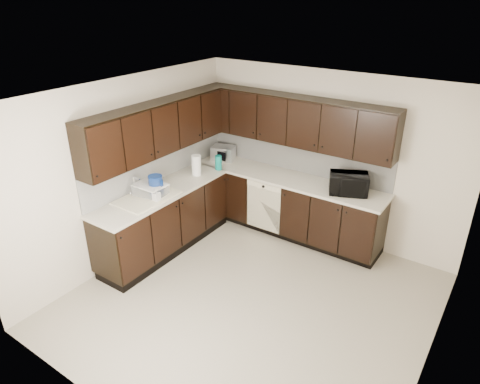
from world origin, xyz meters
name	(u,v)px	position (x,y,z in m)	size (l,w,h in m)	color
floor	(251,301)	(0.00, 0.00, 0.00)	(4.00, 4.00, 0.00)	#AAA18D
ceiling	(254,98)	(0.00, 0.00, 2.50)	(4.00, 4.00, 0.00)	white
wall_back	(327,158)	(0.00, 2.00, 1.25)	(4.00, 0.02, 2.50)	beige
wall_left	(128,172)	(-2.00, 0.00, 1.25)	(0.02, 4.00, 2.50)	beige
wall_right	(446,272)	(2.00, 0.00, 1.25)	(0.02, 4.00, 2.50)	beige
wall_front	(109,313)	(0.00, -2.00, 1.25)	(4.00, 0.02, 2.50)	beige
lower_cabinets	(236,214)	(-1.01, 1.11, 0.41)	(3.00, 2.80, 0.90)	black
countertop	(235,183)	(-1.01, 1.11, 0.92)	(3.03, 2.83, 0.04)	beige
backsplash	(232,159)	(-1.22, 1.32, 1.18)	(3.00, 2.80, 0.48)	silver
upper_cabinets	(233,124)	(-1.10, 1.20, 1.77)	(3.00, 2.80, 0.70)	black
dishwasher	(264,204)	(-0.70, 1.41, 0.55)	(0.58, 0.04, 0.78)	beige
sink	(147,202)	(-1.68, -0.01, 0.88)	(0.54, 0.82, 0.42)	beige
microwave	(348,184)	(0.47, 1.67, 1.08)	(0.51, 0.34, 0.28)	black
soap_bottle_a	(156,195)	(-1.50, 0.01, 1.03)	(0.08, 0.09, 0.19)	gray
soap_bottle_b	(195,162)	(-1.79, 1.15, 1.07)	(0.10, 0.10, 0.25)	gray
toaster_oven	(223,153)	(-1.69, 1.74, 1.05)	(0.36, 0.26, 0.22)	silver
storage_bin	(151,190)	(-1.69, 0.09, 1.02)	(0.40, 0.30, 0.16)	silver
blue_pitcher	(156,186)	(-1.64, 0.14, 1.08)	(0.19, 0.19, 0.29)	navy
teal_tumbler	(218,163)	(-1.50, 1.35, 1.05)	(0.10, 0.10, 0.22)	#0C857B
paper_towel_roll	(196,165)	(-1.64, 0.99, 1.09)	(0.14, 0.14, 0.31)	white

